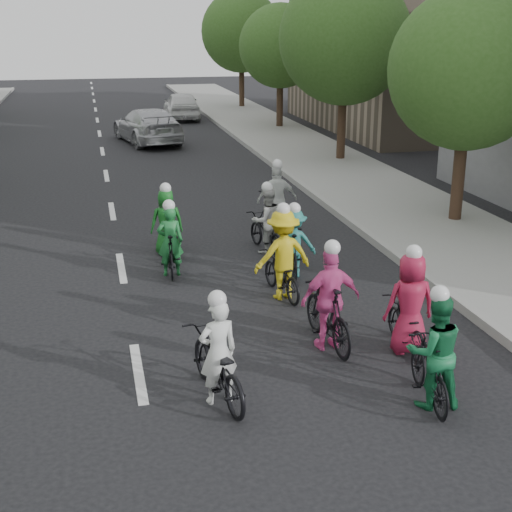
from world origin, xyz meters
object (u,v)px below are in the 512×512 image
object	(u,v)px
cyclist_5	(170,248)
follow_car_trail	(182,105)
cyclist_7	(293,247)
follow_car_lead	(148,126)
cyclist_3	(329,308)
cyclist_0	(217,363)
cyclist_2	(282,262)
cyclist_4	(408,314)
cyclist_9	(167,227)
cyclist_1	(432,360)
cyclist_6	(266,227)
cyclist_8	(276,208)

from	to	relation	value
cyclist_5	follow_car_trail	distance (m)	25.31
cyclist_7	follow_car_lead	bearing A→B (deg)	-75.92
cyclist_3	follow_car_lead	world-z (taller)	cyclist_3
cyclist_0	follow_car_lead	xyz separation A→B (m)	(1.00, 22.80, 0.19)
cyclist_2	follow_car_lead	bearing A→B (deg)	-95.72
cyclist_4	follow_car_trail	world-z (taller)	cyclist_4
follow_car_lead	follow_car_trail	world-z (taller)	follow_car_lead
cyclist_0	cyclist_2	world-z (taller)	cyclist_2
cyclist_2	cyclist_9	bearing A→B (deg)	-68.68
cyclist_1	cyclist_9	bearing A→B (deg)	-61.85
cyclist_0	follow_car_lead	distance (m)	22.82
cyclist_7	cyclist_3	bearing A→B (deg)	93.06
cyclist_6	follow_car_lead	world-z (taller)	cyclist_6
cyclist_7	follow_car_trail	xyz separation A→B (m)	(1.03, 25.71, 0.13)
cyclist_9	follow_car_trail	distance (m)	23.88
follow_car_lead	cyclist_4	bearing A→B (deg)	84.41
cyclist_9	follow_car_lead	size ratio (longest dim) A/B	0.32
cyclist_7	cyclist_8	world-z (taller)	cyclist_8
follow_car_trail	cyclist_9	bearing A→B (deg)	83.62
cyclist_0	cyclist_5	size ratio (longest dim) A/B	1.21
cyclist_4	cyclist_7	xyz separation A→B (m)	(-0.81, 3.91, -0.03)
follow_car_lead	follow_car_trail	size ratio (longest dim) A/B	1.19
cyclist_4	follow_car_trail	xyz separation A→B (m)	(0.23, 29.62, 0.10)
cyclist_5	follow_car_trail	xyz separation A→B (m)	(3.53, 25.06, 0.17)
cyclist_1	cyclist_0	bearing A→B (deg)	-7.72
cyclist_4	cyclist_9	distance (m)	6.81
cyclist_9	follow_car_lead	distance (m)	15.98
cyclist_1	cyclist_7	size ratio (longest dim) A/B	1.07
follow_car_lead	cyclist_6	bearing A→B (deg)	83.09
follow_car_lead	follow_car_trail	distance (m)	8.07
cyclist_3	cyclist_5	distance (m)	4.64
cyclist_0	cyclist_2	bearing A→B (deg)	-128.94
cyclist_4	cyclist_6	size ratio (longest dim) A/B	1.04
cyclist_5	cyclist_6	xyz separation A→B (m)	(2.35, 1.04, 0.02)
cyclist_3	cyclist_7	bearing A→B (deg)	-100.82
cyclist_0	cyclist_5	world-z (taller)	cyclist_0
cyclist_7	cyclist_8	size ratio (longest dim) A/B	0.88
cyclist_2	follow_car_trail	world-z (taller)	cyclist_2
cyclist_1	follow_car_lead	world-z (taller)	cyclist_1
cyclist_3	cyclist_4	xyz separation A→B (m)	(1.19, -0.43, -0.04)
cyclist_1	cyclist_6	xyz separation A→B (m)	(-0.56, 7.26, -0.09)
cyclist_7	cyclist_4	bearing A→B (deg)	111.07
cyclist_3	follow_car_lead	size ratio (longest dim) A/B	0.36
cyclist_6	follow_car_trail	xyz separation A→B (m)	(1.19, 24.02, 0.16)
cyclist_7	cyclist_1	bearing A→B (deg)	103.58
cyclist_0	cyclist_8	world-z (taller)	cyclist_8
cyclist_5	follow_car_trail	size ratio (longest dim) A/B	0.38
cyclist_9	follow_car_trail	size ratio (longest dim) A/B	0.38
cyclist_0	cyclist_5	distance (m)	5.42
cyclist_2	cyclist_7	distance (m)	1.29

